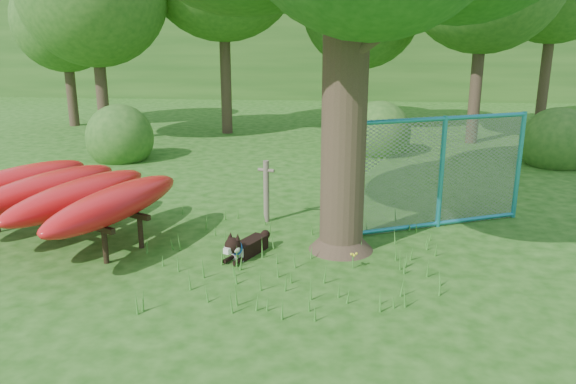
# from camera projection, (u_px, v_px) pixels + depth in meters

# --- Properties ---
(ground) EXTENTS (80.00, 80.00, 0.00)m
(ground) POSITION_uv_depth(u_px,v_px,m) (264.00, 286.00, 7.61)
(ground) COLOR #1A4C0F
(ground) RESTS_ON ground
(wooden_post) EXTENTS (0.31, 0.14, 1.14)m
(wooden_post) POSITION_uv_depth(u_px,v_px,m) (266.00, 190.00, 10.09)
(wooden_post) COLOR #685D4E
(wooden_post) RESTS_ON ground
(kayak_rack) EXTENTS (3.88, 4.20, 1.07)m
(kayak_rack) POSITION_uv_depth(u_px,v_px,m) (62.00, 192.00, 9.12)
(kayak_rack) COLOR black
(kayak_rack) RESTS_ON ground
(husky_dog) EXTENTS (0.62, 0.98, 0.47)m
(husky_dog) POSITION_uv_depth(u_px,v_px,m) (244.00, 247.00, 8.58)
(husky_dog) COLOR black
(husky_dog) RESTS_ON ground
(fence_section) EXTENTS (3.10, 1.50, 3.29)m
(fence_section) POSITION_uv_depth(u_px,v_px,m) (441.00, 172.00, 9.71)
(fence_section) COLOR teal
(fence_section) RESTS_ON ground
(wildflower_clump) EXTENTS (0.11, 0.11, 0.25)m
(wildflower_clump) POSITION_uv_depth(u_px,v_px,m) (353.00, 256.00, 8.14)
(wildflower_clump) COLOR #40872C
(wildflower_clump) RESTS_ON ground
(bg_tree_c) EXTENTS (4.00, 4.00, 6.12)m
(bg_tree_c) POSITION_uv_depth(u_px,v_px,m) (362.00, 9.00, 18.80)
(bg_tree_c) COLOR #392B1F
(bg_tree_c) RESTS_ON ground
(bg_tree_f) EXTENTS (3.60, 3.60, 5.55)m
(bg_tree_f) POSITION_uv_depth(u_px,v_px,m) (64.00, 21.00, 19.92)
(bg_tree_f) COLOR #392B1F
(bg_tree_f) RESTS_ON ground
(shrub_left) EXTENTS (1.80, 1.80, 1.80)m
(shrub_left) POSITION_uv_depth(u_px,v_px,m) (122.00, 160.00, 15.28)
(shrub_left) COLOR #2A591D
(shrub_left) RESTS_ON ground
(shrub_right) EXTENTS (1.80, 1.80, 1.80)m
(shrub_right) POSITION_uv_depth(u_px,v_px,m) (554.00, 165.00, 14.64)
(shrub_right) COLOR #2A591D
(shrub_right) RESTS_ON ground
(shrub_mid) EXTENTS (1.80, 1.80, 1.80)m
(shrub_mid) POSITION_uv_depth(u_px,v_px,m) (378.00, 154.00, 16.04)
(shrub_mid) COLOR #2A591D
(shrub_mid) RESTS_ON ground
(wooded_hillside) EXTENTS (80.00, 12.00, 6.00)m
(wooded_hillside) POSITION_uv_depth(u_px,v_px,m) (330.00, 39.00, 33.61)
(wooded_hillside) COLOR #2A591D
(wooded_hillside) RESTS_ON ground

